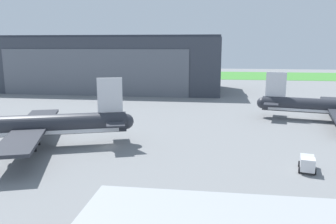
# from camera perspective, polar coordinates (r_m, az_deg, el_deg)

# --- Properties ---
(ground_plane) EXTENTS (440.00, 440.00, 0.00)m
(ground_plane) POSITION_cam_1_polar(r_m,az_deg,el_deg) (65.93, -10.01, -5.74)
(ground_plane) COLOR slate
(grass_field_strip) EXTENTS (440.00, 56.00, 0.08)m
(grass_field_strip) POSITION_cam_1_polar(r_m,az_deg,el_deg) (220.19, 2.64, 6.33)
(grass_field_strip) COLOR #408735
(grass_field_strip) RESTS_ON ground_plane
(maintenance_hangar) EXTENTS (95.68, 37.83, 23.14)m
(maintenance_hangar) POSITION_cam_1_polar(r_m,az_deg,el_deg) (148.53, -10.13, 8.05)
(maintenance_hangar) COLOR #383D47
(maintenance_hangar) RESTS_ON ground_plane
(airliner_near_right) EXTENTS (37.98, 33.89, 13.02)m
(airliner_near_right) POSITION_cam_1_polar(r_m,az_deg,el_deg) (67.77, -22.78, -2.29)
(airliner_near_right) COLOR #282B33
(airliner_near_right) RESTS_ON ground_plane
(pushback_tractor) EXTENTS (3.26, 5.10, 2.42)m
(pushback_tractor) POSITION_cam_1_polar(r_m,az_deg,el_deg) (56.65, 22.53, -7.96)
(pushback_tractor) COLOR silver
(pushback_tractor) RESTS_ON ground_plane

